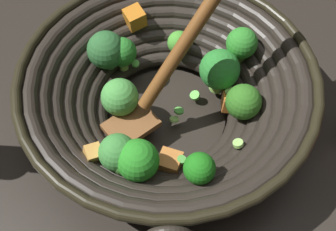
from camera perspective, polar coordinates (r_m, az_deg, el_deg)
ground_plane at (r=0.65m, az=-0.05°, el=-0.28°), size 4.00×4.00×0.00m
wok at (r=0.60m, az=-0.07°, el=3.29°), size 0.41×0.41×0.28m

